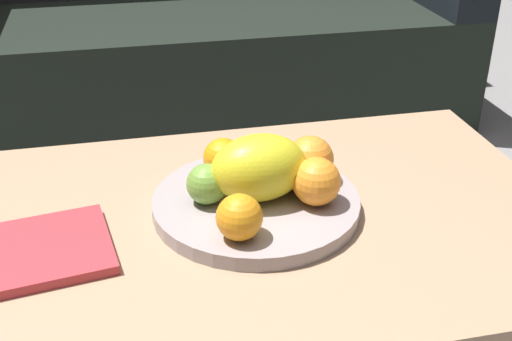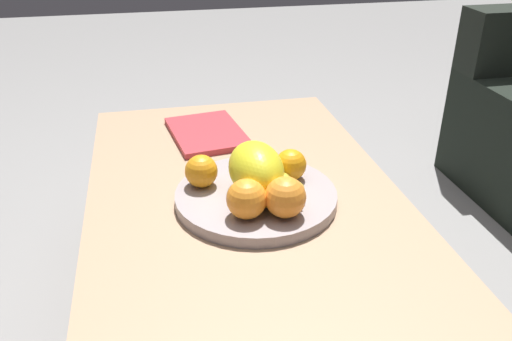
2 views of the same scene
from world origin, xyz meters
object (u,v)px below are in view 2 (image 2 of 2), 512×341
at_px(magazine, 207,133).
at_px(coffee_table, 245,209).
at_px(melon_large_front, 256,169).
at_px(orange_left, 247,199).
at_px(orange_back, 285,197).
at_px(fruit_bowl, 256,197).
at_px(orange_front, 290,164).
at_px(apple_front, 250,161).
at_px(orange_right, 201,171).
at_px(banana_bunch, 273,182).

bearing_deg(magazine, coffee_table, -0.94).
relative_size(coffee_table, melon_large_front, 7.01).
xyz_separation_m(orange_left, orange_back, (0.01, 0.07, 0.00)).
height_order(coffee_table, melon_large_front, melon_large_front).
distance_m(coffee_table, fruit_bowl, 0.07).
relative_size(orange_front, magazine, 0.28).
bearing_deg(orange_front, fruit_bowl, -64.00).
xyz_separation_m(orange_front, apple_front, (-0.04, -0.08, -0.00)).
distance_m(orange_back, apple_front, 0.18).
bearing_deg(orange_left, orange_right, -153.12).
relative_size(fruit_bowl, orange_right, 4.87).
relative_size(coffee_table, magazine, 4.43).
bearing_deg(melon_large_front, banana_bunch, 60.31).
bearing_deg(orange_right, magazine, 170.99).
distance_m(coffee_table, apple_front, 0.11).
distance_m(orange_left, magazine, 0.46).
bearing_deg(apple_front, orange_front, 64.86).
height_order(fruit_bowl, orange_left, orange_left).
xyz_separation_m(apple_front, banana_bunch, (0.10, 0.03, -0.00)).
bearing_deg(orange_right, melon_large_front, 63.57).
bearing_deg(orange_right, fruit_bowl, 65.67).
height_order(melon_large_front, orange_right, melon_large_front).
bearing_deg(apple_front, magazine, -167.79).
height_order(orange_back, magazine, orange_back).
bearing_deg(orange_left, orange_back, 81.41).
bearing_deg(coffee_table, orange_front, 91.24).
xyz_separation_m(melon_large_front, orange_back, (0.10, 0.04, -0.01)).
xyz_separation_m(fruit_bowl, orange_back, (0.10, 0.04, 0.05)).
bearing_deg(magazine, orange_back, 3.13).
xyz_separation_m(melon_large_front, orange_left, (0.09, -0.04, -0.02)).
height_order(coffee_table, fruit_bowl, fruit_bowl).
relative_size(orange_front, apple_front, 1.04).
height_order(melon_large_front, orange_left, melon_large_front).
distance_m(orange_back, banana_bunch, 0.08).
bearing_deg(fruit_bowl, orange_back, 19.53).
xyz_separation_m(coffee_table, apple_front, (-0.04, 0.02, 0.10)).
height_order(fruit_bowl, orange_back, orange_back).
height_order(orange_left, magazine, orange_left).
xyz_separation_m(banana_bunch, magazine, (-0.39, -0.09, -0.05)).
distance_m(fruit_bowl, orange_left, 0.11).
xyz_separation_m(coffee_table, melon_large_front, (0.04, 0.02, 0.12)).
relative_size(fruit_bowl, orange_left, 4.35).
distance_m(coffee_table, banana_bunch, 0.12).
bearing_deg(fruit_bowl, banana_bunch, 53.86).
relative_size(orange_left, magazine, 0.31).
height_order(orange_back, apple_front, orange_back).
distance_m(melon_large_front, orange_front, 0.10).
bearing_deg(orange_back, magazine, -168.51).
distance_m(coffee_table, orange_left, 0.17).
relative_size(coffee_table, orange_left, 14.09).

